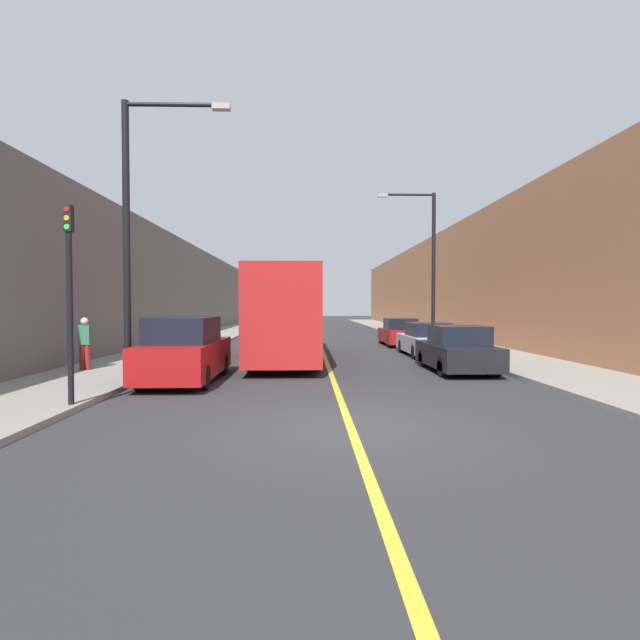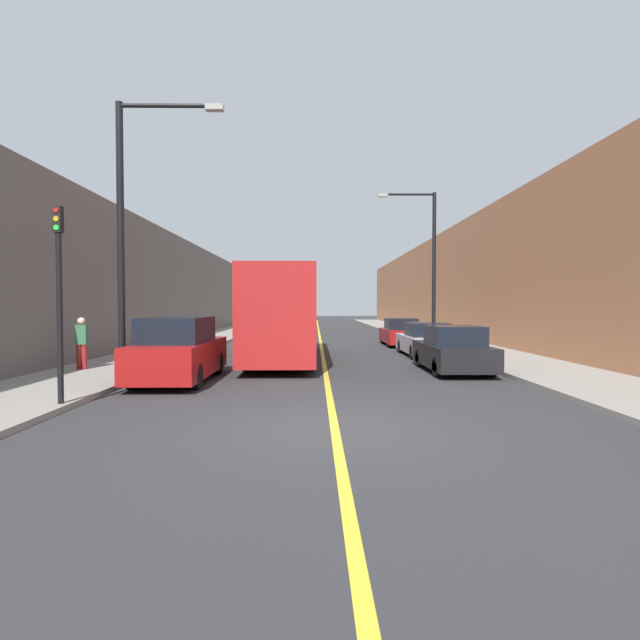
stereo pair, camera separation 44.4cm
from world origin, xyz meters
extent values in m
plane|color=#2D2D30|center=(0.00, 0.00, 0.00)|extent=(200.00, 200.00, 0.00)
cube|color=gray|center=(-7.27, 30.00, 0.07)|extent=(3.49, 72.00, 0.13)
cube|color=gray|center=(7.27, 30.00, 0.07)|extent=(3.49, 72.00, 0.13)
cube|color=#66605B|center=(-11.02, 30.00, 3.32)|extent=(4.00, 72.00, 6.65)
cube|color=#B2724C|center=(11.02, 30.00, 3.81)|extent=(4.00, 72.00, 7.62)
cube|color=gold|center=(0.00, 30.00, 0.00)|extent=(0.16, 72.00, 0.01)
cube|color=#AD1E1E|center=(-1.55, 11.38, 1.91)|extent=(2.49, 10.90, 3.25)
cube|color=black|center=(-1.55, 5.96, 2.48)|extent=(2.12, 0.04, 1.46)
cylinder|color=black|center=(-2.52, 8.00, 0.47)|extent=(0.55, 0.95, 0.95)
cylinder|color=black|center=(-0.58, 8.00, 0.47)|extent=(0.55, 0.95, 0.95)
cylinder|color=black|center=(-2.52, 14.76, 0.47)|extent=(0.55, 0.95, 0.95)
cylinder|color=black|center=(-0.58, 14.76, 0.47)|extent=(0.55, 0.95, 0.95)
cube|color=maroon|center=(-4.30, 5.71, 0.68)|extent=(1.87, 4.82, 0.95)
cube|color=black|center=(-4.30, 5.47, 1.52)|extent=(1.65, 2.65, 0.72)
cube|color=black|center=(-4.30, 3.33, 0.85)|extent=(1.59, 0.04, 0.43)
cylinder|color=black|center=(-5.03, 4.21, 0.34)|extent=(0.41, 0.68, 0.68)
cylinder|color=black|center=(-3.56, 4.21, 0.34)|extent=(0.41, 0.68, 0.68)
cylinder|color=black|center=(-5.03, 7.20, 0.34)|extent=(0.41, 0.68, 0.68)
cylinder|color=black|center=(-3.56, 7.20, 0.34)|extent=(0.41, 0.68, 0.68)
cube|color=black|center=(4.24, 7.67, 0.55)|extent=(1.86, 4.20, 0.73)
cube|color=black|center=(4.24, 7.46, 1.23)|extent=(1.63, 1.89, 0.62)
cube|color=black|center=(4.24, 5.60, 0.68)|extent=(1.58, 0.04, 0.33)
cylinder|color=black|center=(3.52, 6.37, 0.31)|extent=(0.41, 0.62, 0.62)
cylinder|color=black|center=(4.96, 6.37, 0.31)|extent=(0.41, 0.62, 0.62)
cylinder|color=black|center=(3.52, 8.97, 0.31)|extent=(0.41, 0.62, 0.62)
cylinder|color=black|center=(4.96, 8.97, 0.31)|extent=(0.41, 0.62, 0.62)
cube|color=silver|center=(4.49, 12.90, 0.53)|extent=(1.84, 4.61, 0.70)
cube|color=black|center=(4.49, 12.66, 1.18)|extent=(1.62, 2.08, 0.59)
cube|color=black|center=(4.49, 10.62, 0.66)|extent=(1.57, 0.04, 0.31)
cylinder|color=black|center=(3.77, 11.47, 0.31)|extent=(0.41, 0.62, 0.62)
cylinder|color=black|center=(5.21, 11.47, 0.31)|extent=(0.41, 0.62, 0.62)
cylinder|color=black|center=(3.77, 14.32, 0.31)|extent=(0.41, 0.62, 0.62)
cylinder|color=black|center=(5.21, 14.32, 0.31)|extent=(0.41, 0.62, 0.62)
cube|color=maroon|center=(4.37, 18.60, 0.55)|extent=(1.79, 4.32, 0.72)
cube|color=black|center=(4.37, 18.38, 1.21)|extent=(1.58, 1.95, 0.61)
cube|color=black|center=(4.37, 16.47, 0.67)|extent=(1.52, 0.04, 0.32)
cylinder|color=black|center=(3.68, 17.26, 0.31)|extent=(0.39, 0.62, 0.62)
cylinder|color=black|center=(5.07, 17.26, 0.31)|extent=(0.39, 0.62, 0.62)
cylinder|color=black|center=(3.68, 19.94, 0.31)|extent=(0.39, 0.62, 0.62)
cylinder|color=black|center=(5.07, 19.94, 0.31)|extent=(0.39, 0.62, 0.62)
cylinder|color=black|center=(-5.82, 5.31, 4.02)|extent=(0.20, 0.20, 7.76)
cylinder|color=black|center=(-4.49, 5.31, 7.80)|extent=(2.66, 0.12, 0.12)
cube|color=#999993|center=(-3.16, 5.31, 7.75)|extent=(0.50, 0.24, 0.16)
cylinder|color=black|center=(5.82, 16.94, 4.08)|extent=(0.20, 0.20, 7.90)
cylinder|color=black|center=(4.49, 16.94, 7.94)|extent=(2.66, 0.12, 0.12)
cube|color=#999993|center=(3.16, 16.94, 7.89)|extent=(0.50, 0.24, 0.16)
cylinder|color=black|center=(-5.72, 1.70, 1.93)|extent=(0.12, 0.12, 3.60)
cube|color=black|center=(-5.72, 1.70, 4.00)|extent=(0.16, 0.16, 0.55)
cylinder|color=#B21919|center=(-5.72, 1.61, 4.19)|extent=(0.11, 0.02, 0.11)
cylinder|color=gold|center=(-5.72, 1.61, 4.00)|extent=(0.11, 0.02, 0.11)
cylinder|color=#26E53F|center=(-5.72, 1.61, 3.82)|extent=(0.11, 0.02, 0.11)
cylinder|color=maroon|center=(-8.02, 7.40, 0.54)|extent=(0.17, 0.17, 0.81)
cylinder|color=maroon|center=(-7.85, 7.40, 0.54)|extent=(0.17, 0.17, 0.81)
cube|color=#336B47|center=(-7.93, 7.40, 1.26)|extent=(0.37, 0.20, 0.64)
sphere|color=beige|center=(-7.93, 7.40, 1.70)|extent=(0.24, 0.24, 0.24)
camera|label=1|loc=(-0.80, -8.82, 2.20)|focal=28.00mm
camera|label=2|loc=(-0.36, -8.83, 2.20)|focal=28.00mm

